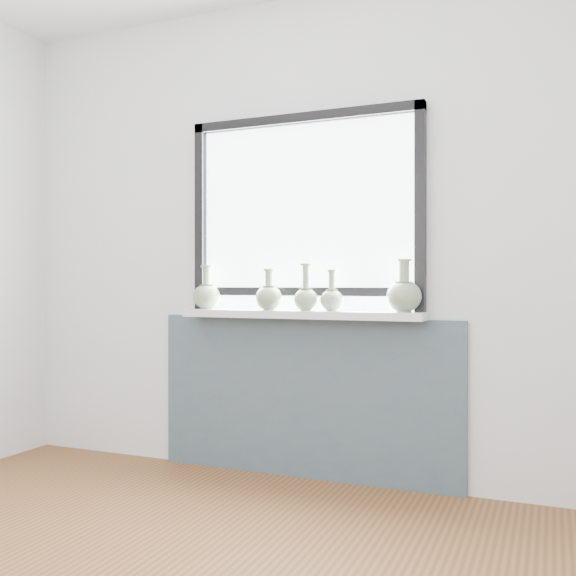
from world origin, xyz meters
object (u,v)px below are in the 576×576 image
at_px(vase_a, 207,295).
at_px(vase_d, 332,298).
at_px(vase_b, 269,296).
at_px(vase_e, 404,294).
at_px(windowsill, 300,314).
at_px(vase_c, 306,297).

bearing_deg(vase_a, vase_d, 0.08).
xyz_separation_m(vase_b, vase_e, (0.72, 0.01, 0.01)).
distance_m(windowsill, vase_b, 0.19).
relative_size(windowsill, vase_e, 5.03).
xyz_separation_m(vase_a, vase_e, (1.12, -0.02, 0.01)).
distance_m(vase_c, vase_d, 0.14).
bearing_deg(vase_e, vase_b, -179.15).
xyz_separation_m(windowsill, vase_b, (-0.17, -0.03, 0.10)).
bearing_deg(vase_b, vase_a, 176.04).
relative_size(vase_b, vase_d, 1.03).
bearing_deg(vase_d, vase_b, -175.31).
bearing_deg(windowsill, vase_d, 0.38).
relative_size(vase_c, vase_d, 1.15).
bearing_deg(vase_a, windowsill, -0.02).
height_order(vase_a, vase_b, vase_a).
xyz_separation_m(vase_a, vase_c, (0.60, -0.01, -0.01)).
xyz_separation_m(vase_b, vase_c, (0.21, 0.01, -0.00)).
distance_m(vase_d, vase_e, 0.38).
height_order(vase_b, vase_e, vase_e).
bearing_deg(vase_e, vase_a, 179.15).
bearing_deg(vase_d, vase_e, -2.65).
height_order(vase_b, vase_d, vase_b).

